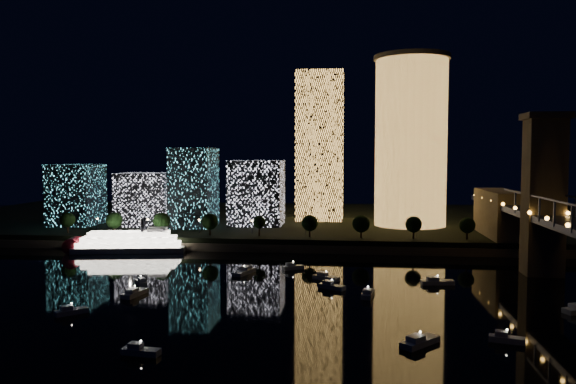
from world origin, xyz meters
TOP-DOWN VIEW (x-y plane):
  - ground at (0.00, 0.00)m, footprint 520.00×520.00m
  - far_bank at (0.00, 160.00)m, footprint 420.00×160.00m
  - seawall at (0.00, 82.00)m, footprint 420.00×6.00m
  - tower_cylindrical at (32.73, 129.71)m, footprint 34.00×34.00m
  - tower_rectangular at (-9.48, 149.66)m, footprint 22.88×22.88m
  - midrise_blocks at (-74.94, 118.44)m, footprint 104.63×31.12m
  - riverboat at (-80.16, 74.46)m, footprint 46.10×16.30m
  - motorboats at (-3.05, 13.60)m, footprint 127.57×85.38m
  - esplanade_trees at (-31.78, 88.00)m, footprint 166.13×6.88m
  - street_lamps at (-34.00, 94.00)m, footprint 132.70×0.70m

SIDE VIEW (x-z plane):
  - ground at x=0.00m, z-range 0.00..0.00m
  - motorboats at x=-3.05m, z-range -0.58..2.20m
  - seawall at x=0.00m, z-range 0.00..3.00m
  - far_bank at x=0.00m, z-range 0.00..5.00m
  - riverboat at x=-80.16m, z-range -3.32..10.31m
  - street_lamps at x=-34.00m, z-range 6.20..11.85m
  - esplanade_trees at x=-31.78m, z-range 6.00..14.94m
  - midrise_blocks at x=-74.94m, z-range 2.06..37.35m
  - tower_rectangular at x=-9.48m, z-range 5.00..77.80m
  - tower_cylindrical at x=32.73m, z-range 5.13..81.78m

